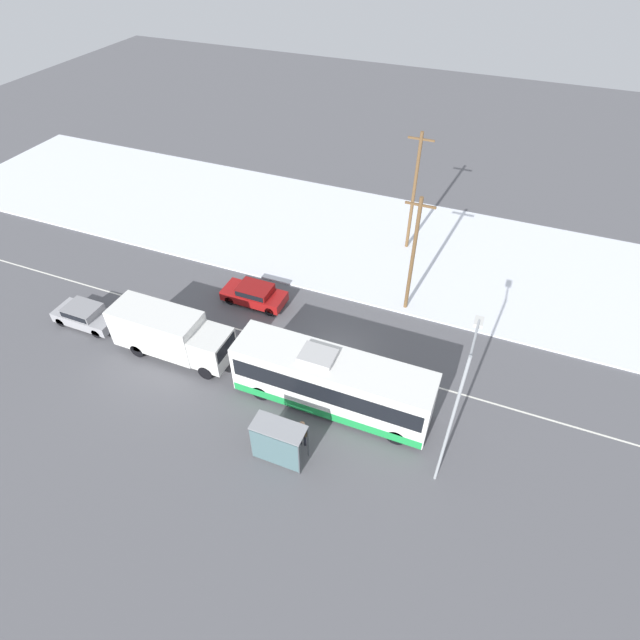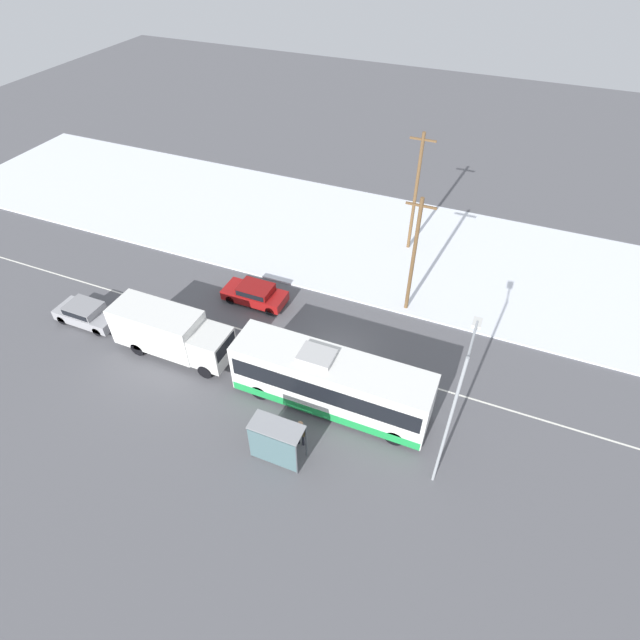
{
  "view_description": "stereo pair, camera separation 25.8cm",
  "coord_description": "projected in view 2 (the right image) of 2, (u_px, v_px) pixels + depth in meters",
  "views": [
    {
      "loc": [
        6.95,
        -19.52,
        21.79
      ],
      "look_at": [
        -1.46,
        1.35,
        1.4
      ],
      "focal_mm": 28.0,
      "sensor_mm": 36.0,
      "label": 1
    },
    {
      "loc": [
        7.19,
        -19.42,
        21.79
      ],
      "look_at": [
        -1.46,
        1.35,
        1.4
      ],
      "focal_mm": 28.0,
      "sensor_mm": 36.0,
      "label": 2
    }
  ],
  "objects": [
    {
      "name": "sedan_car",
      "position": [
        255.0,
        293.0,
        33.32
      ],
      "size": [
        4.27,
        1.8,
        1.35
      ],
      "rotation": [
        0.0,
        0.0,
        3.14
      ],
      "color": "maroon",
      "rests_on": "ground_plane"
    },
    {
      "name": "snow_lot",
      "position": [
        394.0,
        247.0,
        38.65
      ],
      "size": [
        80.0,
        14.75,
        0.12
      ],
      "color": "silver",
      "rests_on": "ground_plane"
    },
    {
      "name": "parked_car_near_truck",
      "position": [
        86.0,
        313.0,
        31.82
      ],
      "size": [
        4.15,
        1.8,
        1.38
      ],
      "color": "#9E9EA3",
      "rests_on": "ground_plane"
    },
    {
      "name": "lane_marking_center",
      "position": [
        334.0,
        357.0,
        29.97
      ],
      "size": [
        60.0,
        0.12,
        0.0
      ],
      "color": "silver",
      "rests_on": "ground_plane"
    },
    {
      "name": "box_truck",
      "position": [
        170.0,
        332.0,
        29.23
      ],
      "size": [
        7.29,
        2.3,
        3.0
      ],
      "color": "silver",
      "rests_on": "ground_plane"
    },
    {
      "name": "utility_pole_roadside",
      "position": [
        414.0,
        256.0,
        30.42
      ],
      "size": [
        1.8,
        0.24,
        8.19
      ],
      "color": "brown",
      "rests_on": "ground_plane"
    },
    {
      "name": "city_bus",
      "position": [
        331.0,
        382.0,
        26.23
      ],
      "size": [
        10.66,
        2.57,
        3.58
      ],
      "color": "white",
      "rests_on": "ground_plane"
    },
    {
      "name": "bus_shelter",
      "position": [
        275.0,
        440.0,
        23.66
      ],
      "size": [
        2.61,
        1.2,
        2.4
      ],
      "color": "gray",
      "rests_on": "ground_plane"
    },
    {
      "name": "streetlamp",
      "position": [
        454.0,
        403.0,
        20.77
      ],
      "size": [
        0.36,
        2.66,
        8.49
      ],
      "color": "#9EA3A8",
      "rests_on": "ground_plane"
    },
    {
      "name": "pedestrian_at_stop",
      "position": [
        301.0,
        431.0,
        24.71
      ],
      "size": [
        0.66,
        0.29,
        1.83
      ],
      "color": "#23232D",
      "rests_on": "ground_plane"
    },
    {
      "name": "ground_plane",
      "position": [
        334.0,
        357.0,
        29.97
      ],
      "size": [
        120.0,
        120.0,
        0.0
      ],
      "primitive_type": "plane",
      "color": "#56565B"
    },
    {
      "name": "utility_pole_snowlot",
      "position": [
        416.0,
        193.0,
        35.43
      ],
      "size": [
        1.8,
        0.24,
        9.05
      ],
      "color": "brown",
      "rests_on": "ground_plane"
    }
  ]
}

